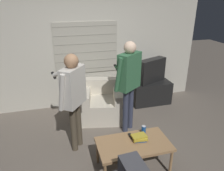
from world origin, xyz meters
The scene contains 11 objects.
ground_plane centered at (0.00, 0.00, 0.00)m, with size 16.00×16.00×0.00m, color #665B51.
wall_back centered at (0.00, 2.03, 1.28)m, with size 5.20×0.08×2.55m.
armchair_beige centered at (0.17, 1.31, 0.32)m, with size 1.09×0.96×0.76m.
coffee_table centered at (0.28, -0.26, 0.41)m, with size 1.03×0.57×0.45m.
tv_stand centered at (1.41, 1.66, 0.26)m, with size 0.90×0.51×0.52m.
tv centered at (1.41, 1.67, 0.79)m, with size 0.74×0.47×0.54m.
person_left_standing centered at (-0.46, 0.46, 1.02)m, with size 0.52×0.78×1.61m.
person_right_standing centered at (0.53, 0.73, 1.08)m, with size 0.54×0.80×1.69m.
book_stack centered at (0.38, -0.21, 0.49)m, with size 0.23×0.19×0.08m.
soda_can centered at (0.51, -0.07, 0.51)m, with size 0.07×0.07×0.13m.
spare_remote centered at (0.29, -0.11, 0.46)m, with size 0.06×0.13×0.02m.
Camera 1 is at (-0.68, -2.62, 2.39)m, focal length 35.00 mm.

